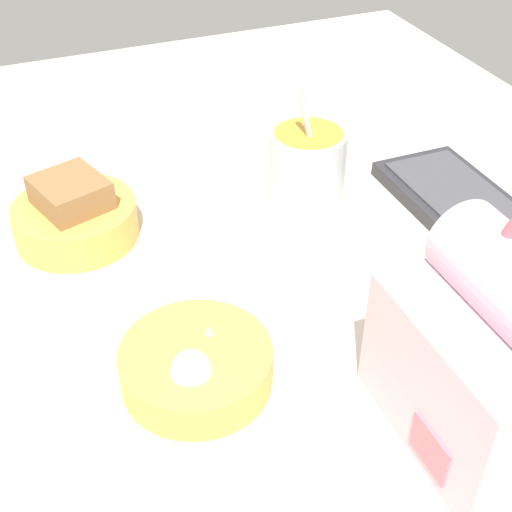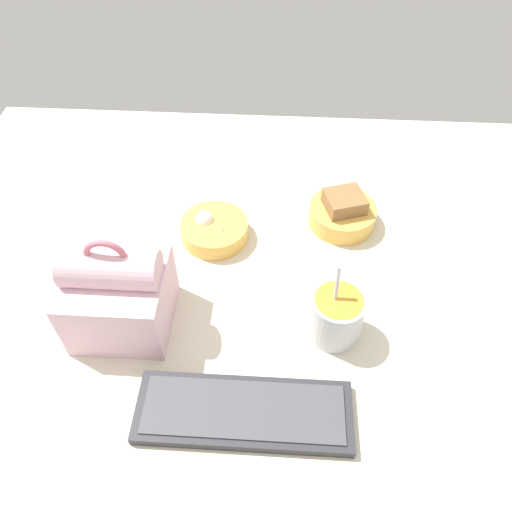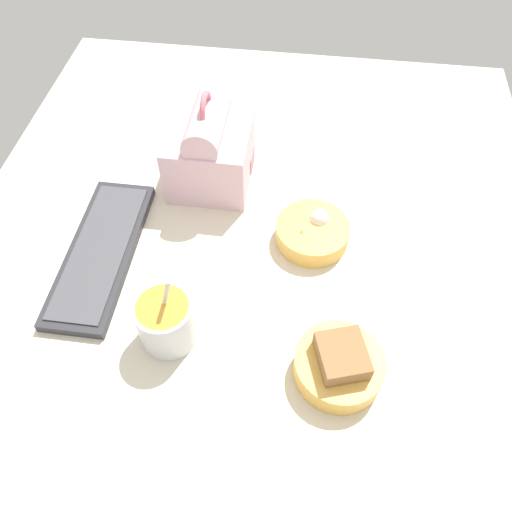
% 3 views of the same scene
% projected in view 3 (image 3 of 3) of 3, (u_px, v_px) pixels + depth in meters
% --- Properties ---
extents(desk_surface, '(1.40, 1.10, 0.02)m').
position_uv_depth(desk_surface, '(249.00, 274.00, 0.89)').
color(desk_surface, beige).
rests_on(desk_surface, ground).
extents(keyboard, '(0.33, 0.11, 0.02)m').
position_uv_depth(keyboard, '(101.00, 252.00, 0.90)').
color(keyboard, '#2D2D33').
rests_on(keyboard, desk_surface).
extents(lunch_bag, '(0.16, 0.16, 0.20)m').
position_uv_depth(lunch_bag, '(210.00, 150.00, 0.96)').
color(lunch_bag, beige).
rests_on(lunch_bag, desk_surface).
extents(soup_cup, '(0.09, 0.09, 0.15)m').
position_uv_depth(soup_cup, '(166.00, 321.00, 0.77)').
color(soup_cup, silver).
rests_on(soup_cup, desk_surface).
extents(bento_bowl_sandwich, '(0.14, 0.14, 0.07)m').
position_uv_depth(bento_bowl_sandwich, '(339.00, 365.00, 0.75)').
color(bento_bowl_sandwich, '#EAB24C').
rests_on(bento_bowl_sandwich, desk_surface).
extents(bento_bowl_snacks, '(0.13, 0.13, 0.06)m').
position_uv_depth(bento_bowl_snacks, '(312.00, 232.00, 0.91)').
color(bento_bowl_snacks, '#EAB24C').
rests_on(bento_bowl_snacks, desk_surface).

